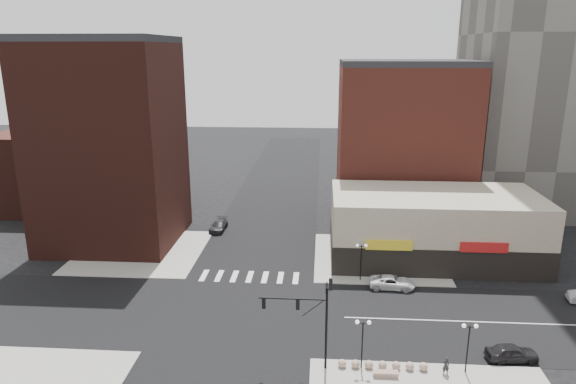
{
  "coord_description": "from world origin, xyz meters",
  "views": [
    {
      "loc": [
        7.64,
        -43.33,
        24.22
      ],
      "look_at": [
        4.43,
        3.96,
        11.0
      ],
      "focal_mm": 32.0,
      "sensor_mm": 36.0,
      "label": 1
    }
  ],
  "objects_px": {
    "stone_bench": "(386,374)",
    "street_lamp_se_a": "(363,332)",
    "street_lamp_se_b": "(469,336)",
    "white_suv": "(392,282)",
    "traffic_signal": "(314,310)",
    "dark_sedan_east": "(512,353)",
    "dark_sedan_north": "(219,226)",
    "pedestrian": "(446,366)",
    "street_lamp_ne": "(361,253)"
  },
  "relations": [
    {
      "from": "street_lamp_se_a",
      "to": "street_lamp_ne",
      "type": "bearing_deg",
      "value": 86.42
    },
    {
      "from": "traffic_signal",
      "to": "dark_sedan_east",
      "type": "xyz_separation_m",
      "value": [
        15.91,
        1.83,
        -4.26
      ]
    },
    {
      "from": "traffic_signal",
      "to": "dark_sedan_north",
      "type": "height_order",
      "value": "traffic_signal"
    },
    {
      "from": "traffic_signal",
      "to": "pedestrian",
      "type": "relative_size",
      "value": 5.18
    },
    {
      "from": "traffic_signal",
      "to": "dark_sedan_east",
      "type": "relative_size",
      "value": 1.89
    },
    {
      "from": "street_lamp_se_a",
      "to": "stone_bench",
      "type": "height_order",
      "value": "street_lamp_se_a"
    },
    {
      "from": "traffic_signal",
      "to": "pedestrian",
      "type": "bearing_deg",
      "value": -3.12
    },
    {
      "from": "dark_sedan_east",
      "to": "pedestrian",
      "type": "bearing_deg",
      "value": 106.66
    },
    {
      "from": "pedestrian",
      "to": "stone_bench",
      "type": "xyz_separation_m",
      "value": [
        -4.61,
        -0.62,
        -0.51
      ]
    },
    {
      "from": "street_lamp_se_b",
      "to": "street_lamp_se_a",
      "type": "bearing_deg",
      "value": 180.0
    },
    {
      "from": "street_lamp_ne",
      "to": "dark_sedan_north",
      "type": "relative_size",
      "value": 0.89
    },
    {
      "from": "street_lamp_ne",
      "to": "dark_sedan_east",
      "type": "xyz_separation_m",
      "value": [
        11.15,
        -14.0,
        -2.59
      ]
    },
    {
      "from": "street_lamp_ne",
      "to": "stone_bench",
      "type": "relative_size",
      "value": 2.18
    },
    {
      "from": "street_lamp_se_a",
      "to": "stone_bench",
      "type": "xyz_separation_m",
      "value": [
        1.78,
        -1.0,
        -2.93
      ]
    },
    {
      "from": "street_lamp_se_a",
      "to": "pedestrian",
      "type": "xyz_separation_m",
      "value": [
        6.39,
        -0.38,
        -2.42
      ]
    },
    {
      "from": "white_suv",
      "to": "stone_bench",
      "type": "xyz_separation_m",
      "value": [
        -2.42,
        -15.5,
        -0.3
      ]
    },
    {
      "from": "street_lamp_ne",
      "to": "pedestrian",
      "type": "relative_size",
      "value": 2.77
    },
    {
      "from": "dark_sedan_east",
      "to": "dark_sedan_north",
      "type": "distance_m",
      "value": 41.41
    },
    {
      "from": "street_lamp_se_b",
      "to": "dark_sedan_north",
      "type": "bearing_deg",
      "value": 129.52
    },
    {
      "from": "white_suv",
      "to": "traffic_signal",
      "type": "bearing_deg",
      "value": 153.76
    },
    {
      "from": "dark_sedan_east",
      "to": "dark_sedan_north",
      "type": "height_order",
      "value": "dark_sedan_east"
    },
    {
      "from": "traffic_signal",
      "to": "dark_sedan_north",
      "type": "distance_m",
      "value": 33.94
    },
    {
      "from": "stone_bench",
      "to": "pedestrian",
      "type": "bearing_deg",
      "value": 7.0
    },
    {
      "from": "street_lamp_se_b",
      "to": "pedestrian",
      "type": "height_order",
      "value": "street_lamp_se_b"
    },
    {
      "from": "traffic_signal",
      "to": "dark_sedan_north",
      "type": "relative_size",
      "value": 1.66
    },
    {
      "from": "street_lamp_se_b",
      "to": "white_suv",
      "type": "relative_size",
      "value": 0.88
    },
    {
      "from": "traffic_signal",
      "to": "white_suv",
      "type": "bearing_deg",
      "value": 60.95
    },
    {
      "from": "dark_sedan_east",
      "to": "street_lamp_ne",
      "type": "bearing_deg",
      "value": 32.7
    },
    {
      "from": "pedestrian",
      "to": "street_lamp_se_a",
      "type": "bearing_deg",
      "value": -7.51
    },
    {
      "from": "street_lamp_ne",
      "to": "stone_bench",
      "type": "distance_m",
      "value": 17.27
    },
    {
      "from": "dark_sedan_north",
      "to": "pedestrian",
      "type": "height_order",
      "value": "pedestrian"
    },
    {
      "from": "street_lamp_se_a",
      "to": "stone_bench",
      "type": "bearing_deg",
      "value": -29.36
    },
    {
      "from": "street_lamp_ne",
      "to": "stone_bench",
      "type": "height_order",
      "value": "street_lamp_ne"
    },
    {
      "from": "street_lamp_ne",
      "to": "dark_sedan_north",
      "type": "height_order",
      "value": "street_lamp_ne"
    },
    {
      "from": "white_suv",
      "to": "pedestrian",
      "type": "bearing_deg",
      "value": -168.82
    },
    {
      "from": "traffic_signal",
      "to": "stone_bench",
      "type": "xyz_separation_m",
      "value": [
        5.54,
        -1.17,
        -4.6
      ]
    },
    {
      "from": "street_lamp_ne",
      "to": "dark_sedan_east",
      "type": "height_order",
      "value": "street_lamp_ne"
    },
    {
      "from": "stone_bench",
      "to": "street_lamp_se_a",
      "type": "bearing_deg",
      "value": 150.04
    },
    {
      "from": "white_suv",
      "to": "dark_sedan_north",
      "type": "bearing_deg",
      "value": 55.7
    },
    {
      "from": "street_lamp_se_b",
      "to": "dark_sedan_east",
      "type": "xyz_separation_m",
      "value": [
        4.15,
        2.0,
        -2.59
      ]
    },
    {
      "from": "traffic_signal",
      "to": "stone_bench",
      "type": "relative_size",
      "value": 4.08
    },
    {
      "from": "stone_bench",
      "to": "dark_sedan_east",
      "type": "bearing_deg",
      "value": 15.53
    },
    {
      "from": "street_lamp_se_b",
      "to": "dark_sedan_east",
      "type": "distance_m",
      "value": 5.28
    },
    {
      "from": "dark_sedan_north",
      "to": "traffic_signal",
      "type": "bearing_deg",
      "value": -63.06
    },
    {
      "from": "dark_sedan_north",
      "to": "stone_bench",
      "type": "bearing_deg",
      "value": -56.0
    },
    {
      "from": "dark_sedan_north",
      "to": "pedestrian",
      "type": "distance_m",
      "value": 39.37
    },
    {
      "from": "street_lamp_se_b",
      "to": "street_lamp_ne",
      "type": "height_order",
      "value": "same"
    },
    {
      "from": "dark_sedan_east",
      "to": "street_lamp_se_a",
      "type": "bearing_deg",
      "value": 93.52
    },
    {
      "from": "street_lamp_se_a",
      "to": "pedestrian",
      "type": "distance_m",
      "value": 6.84
    },
    {
      "from": "street_lamp_ne",
      "to": "white_suv",
      "type": "xyz_separation_m",
      "value": [
        3.2,
        -1.5,
        -2.63
      ]
    }
  ]
}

